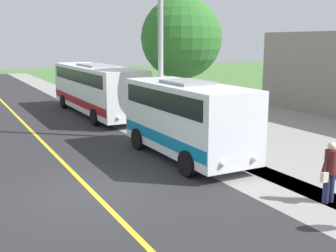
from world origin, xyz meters
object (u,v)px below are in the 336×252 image
object	(u,v)px
street_light_pole	(158,38)
shuttle_bus_front	(186,116)
tree_curbside	(181,38)
pedestrian_with_bags	(330,170)
transit_bus_rear	(96,87)

from	to	relation	value
street_light_pole	shuttle_bus_front	bearing A→B (deg)	82.52
street_light_pole	tree_curbside	world-z (taller)	street_light_pole
shuttle_bus_front	pedestrian_with_bags	xyz separation A→B (m)	(-1.18, 5.90, -0.70)
tree_curbside	pedestrian_with_bags	bearing A→B (deg)	81.26
pedestrian_with_bags	street_light_pole	distance (m)	9.88
shuttle_bus_front	street_light_pole	bearing A→B (deg)	-97.48
shuttle_bus_front	tree_curbside	bearing A→B (deg)	-117.80
tree_curbside	shuttle_bus_front	bearing A→B (deg)	62.20
transit_bus_rear	pedestrian_with_bags	distance (m)	17.05
transit_bus_rear	tree_curbside	size ratio (longest dim) A/B	1.61
pedestrian_with_bags	transit_bus_rear	bearing A→B (deg)	-86.32
street_light_pole	tree_curbside	bearing A→B (deg)	-137.10
pedestrian_with_bags	street_light_pole	bearing A→B (deg)	-85.29
transit_bus_rear	shuttle_bus_front	bearing A→B (deg)	89.55
pedestrian_with_bags	street_light_pole	world-z (taller)	street_light_pole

